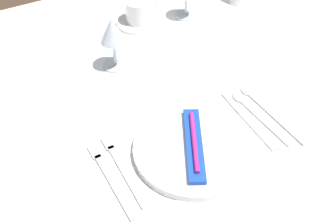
{
  "coord_description": "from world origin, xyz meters",
  "views": [
    {
      "loc": [
        -0.31,
        -0.78,
        1.46
      ],
      "look_at": [
        0.03,
        -0.14,
        0.76
      ],
      "focal_mm": 45.7,
      "sensor_mm": 36.0,
      "label": 1
    }
  ],
  "objects_px": {
    "dinner_plate": "(194,149)",
    "wine_glass_left": "(113,33)",
    "toothbrush_package": "(194,144)",
    "coffee_cup_right": "(139,10)",
    "fork_outer": "(122,167)",
    "dinner_knife": "(250,121)",
    "spoon_soup": "(253,111)",
    "fork_inner": "(109,177)",
    "spoon_dessert": "(264,107)"
  },
  "relations": [
    {
      "from": "dinner_plate",
      "to": "dinner_knife",
      "type": "relative_size",
      "value": 1.27
    },
    {
      "from": "dinner_knife",
      "to": "wine_glass_left",
      "type": "relative_size",
      "value": 1.43
    },
    {
      "from": "dinner_plate",
      "to": "wine_glass_left",
      "type": "bearing_deg",
      "value": 94.44
    },
    {
      "from": "dinner_knife",
      "to": "toothbrush_package",
      "type": "bearing_deg",
      "value": -174.4
    },
    {
      "from": "dinner_plate",
      "to": "spoon_dessert",
      "type": "distance_m",
      "value": 0.23
    },
    {
      "from": "toothbrush_package",
      "to": "wine_glass_left",
      "type": "distance_m",
      "value": 0.38
    },
    {
      "from": "fork_outer",
      "to": "spoon_dessert",
      "type": "xyz_separation_m",
      "value": [
        0.38,
        0.01,
        0.0
      ]
    },
    {
      "from": "spoon_dessert",
      "to": "fork_inner",
      "type": "bearing_deg",
      "value": -177.68
    },
    {
      "from": "fork_inner",
      "to": "wine_glass_left",
      "type": "relative_size",
      "value": 1.46
    },
    {
      "from": "coffee_cup_right",
      "to": "fork_outer",
      "type": "bearing_deg",
      "value": -119.4
    },
    {
      "from": "spoon_dessert",
      "to": "coffee_cup_right",
      "type": "relative_size",
      "value": 2.25
    },
    {
      "from": "fork_outer",
      "to": "coffee_cup_right",
      "type": "distance_m",
      "value": 0.57
    },
    {
      "from": "spoon_soup",
      "to": "wine_glass_left",
      "type": "bearing_deg",
      "value": 124.05
    },
    {
      "from": "toothbrush_package",
      "to": "fork_outer",
      "type": "relative_size",
      "value": 0.95
    },
    {
      "from": "toothbrush_package",
      "to": "fork_inner",
      "type": "height_order",
      "value": "toothbrush_package"
    },
    {
      "from": "fork_inner",
      "to": "wine_glass_left",
      "type": "height_order",
      "value": "wine_glass_left"
    },
    {
      "from": "coffee_cup_right",
      "to": "wine_glass_left",
      "type": "bearing_deg",
      "value": -132.6
    },
    {
      "from": "spoon_dessert",
      "to": "coffee_cup_right",
      "type": "height_order",
      "value": "coffee_cup_right"
    },
    {
      "from": "dinner_knife",
      "to": "spoon_soup",
      "type": "height_order",
      "value": "spoon_soup"
    },
    {
      "from": "dinner_knife",
      "to": "spoon_dessert",
      "type": "height_order",
      "value": "spoon_dessert"
    },
    {
      "from": "dinner_knife",
      "to": "spoon_dessert",
      "type": "distance_m",
      "value": 0.07
    },
    {
      "from": "fork_outer",
      "to": "dinner_knife",
      "type": "xyz_separation_m",
      "value": [
        0.32,
        -0.02,
        0.0
      ]
    },
    {
      "from": "fork_inner",
      "to": "coffee_cup_right",
      "type": "height_order",
      "value": "coffee_cup_right"
    },
    {
      "from": "dinner_knife",
      "to": "coffee_cup_right",
      "type": "bearing_deg",
      "value": 94.9
    },
    {
      "from": "coffee_cup_right",
      "to": "wine_glass_left",
      "type": "distance_m",
      "value": 0.23
    },
    {
      "from": "fork_outer",
      "to": "spoon_soup",
      "type": "bearing_deg",
      "value": 1.01
    },
    {
      "from": "coffee_cup_right",
      "to": "spoon_dessert",
      "type": "bearing_deg",
      "value": -77.87
    },
    {
      "from": "toothbrush_package",
      "to": "spoon_dessert",
      "type": "distance_m",
      "value": 0.23
    },
    {
      "from": "fork_inner",
      "to": "wine_glass_left",
      "type": "distance_m",
      "value": 0.39
    },
    {
      "from": "toothbrush_package",
      "to": "fork_inner",
      "type": "bearing_deg",
      "value": 173.28
    },
    {
      "from": "fork_inner",
      "to": "dinner_knife",
      "type": "xyz_separation_m",
      "value": [
        0.36,
        -0.01,
        0.0
      ]
    },
    {
      "from": "dinner_plate",
      "to": "spoon_dessert",
      "type": "bearing_deg",
      "value": 9.98
    },
    {
      "from": "spoon_soup",
      "to": "coffee_cup_right",
      "type": "height_order",
      "value": "coffee_cup_right"
    },
    {
      "from": "dinner_plate",
      "to": "fork_inner",
      "type": "relative_size",
      "value": 1.25
    },
    {
      "from": "toothbrush_package",
      "to": "spoon_dessert",
      "type": "xyz_separation_m",
      "value": [
        0.23,
        0.04,
        -0.02
      ]
    },
    {
      "from": "toothbrush_package",
      "to": "fork_outer",
      "type": "height_order",
      "value": "toothbrush_package"
    },
    {
      "from": "wine_glass_left",
      "to": "spoon_dessert",
      "type": "bearing_deg",
      "value": -52.23
    },
    {
      "from": "toothbrush_package",
      "to": "coffee_cup_right",
      "type": "bearing_deg",
      "value": 77.19
    },
    {
      "from": "fork_outer",
      "to": "coffee_cup_right",
      "type": "height_order",
      "value": "coffee_cup_right"
    },
    {
      "from": "fork_inner",
      "to": "dinner_plate",
      "type": "bearing_deg",
      "value": -6.72
    },
    {
      "from": "spoon_soup",
      "to": "spoon_dessert",
      "type": "height_order",
      "value": "same"
    },
    {
      "from": "dinner_plate",
      "to": "spoon_soup",
      "type": "relative_size",
      "value": 1.28
    },
    {
      "from": "wine_glass_left",
      "to": "dinner_knife",
      "type": "bearing_deg",
      "value": -61.25
    },
    {
      "from": "fork_outer",
      "to": "spoon_dessert",
      "type": "height_order",
      "value": "spoon_dessert"
    },
    {
      "from": "fork_inner",
      "to": "dinner_knife",
      "type": "height_order",
      "value": "same"
    },
    {
      "from": "dinner_plate",
      "to": "fork_inner",
      "type": "height_order",
      "value": "dinner_plate"
    },
    {
      "from": "dinner_knife",
      "to": "wine_glass_left",
      "type": "distance_m",
      "value": 0.41
    },
    {
      "from": "toothbrush_package",
      "to": "dinner_knife",
      "type": "relative_size",
      "value": 0.96
    },
    {
      "from": "toothbrush_package",
      "to": "fork_outer",
      "type": "bearing_deg",
      "value": 167.97
    },
    {
      "from": "spoon_dessert",
      "to": "coffee_cup_right",
      "type": "xyz_separation_m",
      "value": [
        -0.11,
        0.49,
        0.04
      ]
    }
  ]
}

